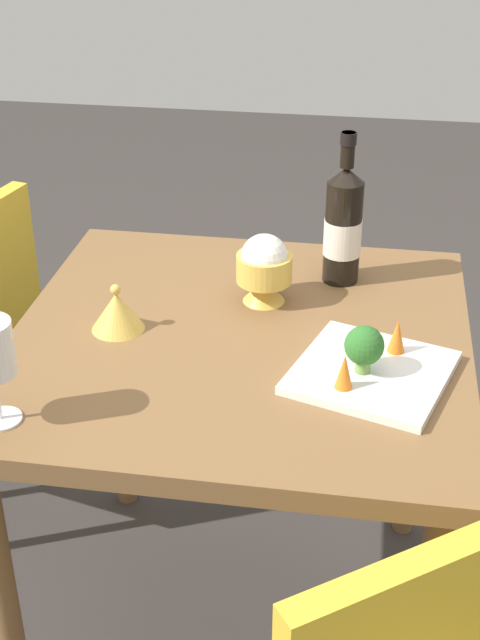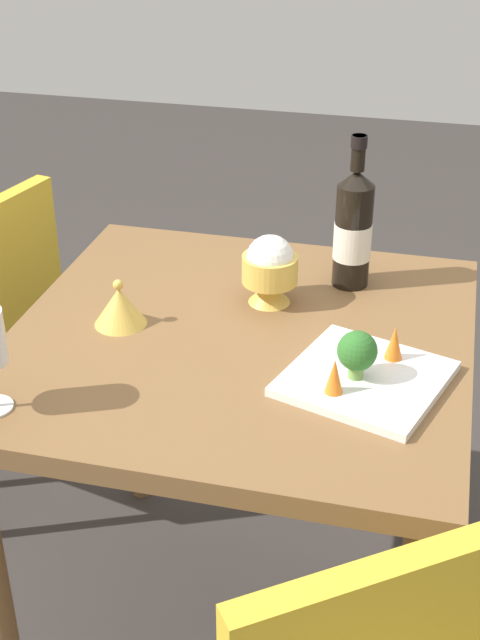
# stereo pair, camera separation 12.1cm
# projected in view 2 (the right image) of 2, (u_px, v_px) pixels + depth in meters

# --- Properties ---
(ground_plane) EXTENTS (8.00, 8.00, 0.00)m
(ground_plane) POSITION_uv_depth(u_px,v_px,m) (240.00, 620.00, 2.03)
(ground_plane) COLOR #383330
(dining_table) EXTENTS (0.85, 0.85, 0.76)m
(dining_table) POSITION_uv_depth(u_px,v_px,m) (240.00, 377.00, 1.70)
(dining_table) COLOR brown
(dining_table) RESTS_ON ground_plane
(wine_bottle) EXTENTS (0.08, 0.08, 0.32)m
(wine_bottle) POSITION_uv_depth(u_px,v_px,m) (353.00, 228.00, 1.77)
(wine_bottle) COLOR black
(wine_bottle) RESTS_ON dining_table
(rice_bowl) EXTENTS (0.11, 0.11, 0.14)m
(rice_bowl) POSITION_uv_depth(u_px,v_px,m) (270.00, 268.00, 1.73)
(rice_bowl) COLOR gold
(rice_bowl) RESTS_ON dining_table
(rice_bowl_lid) EXTENTS (0.10, 0.10, 0.09)m
(rice_bowl_lid) POSITION_uv_depth(u_px,v_px,m) (120.00, 306.00, 1.67)
(rice_bowl_lid) COLOR gold
(rice_bowl_lid) RESTS_ON dining_table
(serving_plate) EXTENTS (0.31, 0.31, 0.02)m
(serving_plate) POSITION_uv_depth(u_px,v_px,m) (365.00, 378.00, 1.51)
(serving_plate) COLOR white
(serving_plate) RESTS_ON dining_table
(broccoli_floret) EXTENTS (0.07, 0.07, 0.09)m
(broccoli_floret) POSITION_uv_depth(u_px,v_px,m) (357.00, 352.00, 1.47)
(broccoli_floret) COLOR #729E4C
(broccoli_floret) RESTS_ON serving_plate
(carrot_garnish_left) EXTENTS (0.03, 0.03, 0.06)m
(carrot_garnish_left) POSITION_uv_depth(u_px,v_px,m) (394.00, 343.00, 1.53)
(carrot_garnish_left) COLOR orange
(carrot_garnish_left) RESTS_ON serving_plate
(carrot_garnish_right) EXTENTS (0.03, 0.03, 0.06)m
(carrot_garnish_right) POSITION_uv_depth(u_px,v_px,m) (334.00, 376.00, 1.44)
(carrot_garnish_right) COLOR orange
(carrot_garnish_right) RESTS_ON serving_plate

